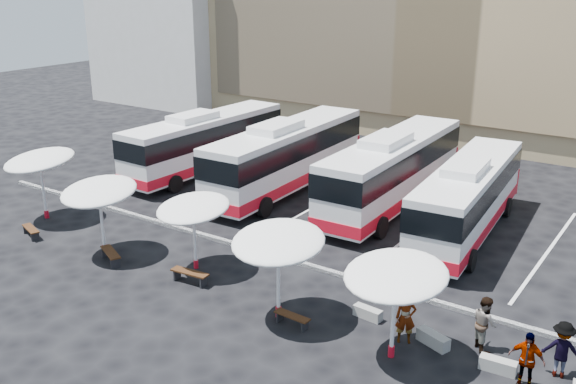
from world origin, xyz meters
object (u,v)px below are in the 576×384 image
Objects in this scene: wood_bench_0 at (31,230)px; passenger_3 at (562,349)px; wood_bench_3 at (292,317)px; passenger_2 at (527,360)px; sunshade_4 at (396,276)px; passenger_0 at (406,317)px; passenger_1 at (485,323)px; conc_bench_1 at (433,339)px; sunshade_1 at (99,192)px; wood_bench_2 at (190,274)px; conc_bench_2 at (498,365)px; bus_2 at (393,169)px; sunshade_2 at (193,208)px; bus_0 at (206,141)px; bus_1 at (287,154)px; wood_bench_1 at (111,254)px; sunshade_0 at (40,161)px; bus_3 at (468,196)px; conc_bench_0 at (368,313)px.

passenger_3 is at bearing 5.95° from wood_bench_0.
wood_bench_3 is 8.00m from passenger_2.
sunshade_4 is 2.30m from passenger_0.
passenger_1 reaches higher than passenger_2.
conc_bench_1 is at bearing 75.71° from passenger_1.
wood_bench_2 is at bearing -0.28° from sunshade_1.
sunshade_1 is 3.09× the size of conc_bench_1.
passenger_2 is (18.51, 0.58, -2.02)m from sunshade_1.
bus_2 is at bearing 128.24° from conc_bench_2.
wood_bench_3 is 1.17× the size of conc_bench_1.
sunshade_1 is at bearing 154.40° from passenger_0.
sunshade_2 is at bearing 164.98° from wood_bench_3.
conc_bench_2 is at bearing 2.95° from sunshade_1.
bus_1 is at bearing 0.60° from bus_0.
wood_bench_1 is 17.57m from passenger_2.
bus_0 reaches higher than passenger_3.
passenger_1 is (22.78, 0.67, -2.15)m from sunshade_0.
bus_2 reaches higher than passenger_3.
bus_3 is 3.27× the size of sunshade_1.
bus_2 reaches higher than bus_0.
sunshade_1 is 2.22× the size of wood_bench_1.
wood_bench_0 is at bearing 55.18° from passenger_1.
sunshade_1 is at bearing -68.24° from bus_0.
bus_1 reaches higher than conc_bench_1.
sunshade_1 is at bearing -179.59° from passenger_2.
bus_0 is 10.85× the size of conc_bench_2.
conc_bench_1 is at bearing 0.07° from sunshade_2.
wood_bench_0 is 0.82× the size of passenger_2.
wood_bench_1 is at bearing -179.89° from wood_bench_3.
wood_bench_3 is (5.36, -0.45, -0.06)m from wood_bench_2.
sunshade_2 is 8.52m from conc_bench_0.
wood_bench_3 is at bearing 69.42° from passenger_1.
wood_bench_1 is 0.99× the size of wood_bench_2.
sunshade_2 reaches higher than wood_bench_3.
wood_bench_0 is 1.08× the size of wood_bench_3.
sunshade_1 is 14.57m from passenger_0.
sunshade_0 is 1.17× the size of sunshade_1.
bus_0 is 10.33× the size of conc_bench_1.
sunshade_1 is 19.45m from passenger_3.
sunshade_2 is at bearing 51.67° from passenger_1.
wood_bench_0 is at bearing -172.40° from conc_bench_0.
passenger_3 is (6.48, -9.68, -1.02)m from bus_3.
passenger_3 is at bearing -22.29° from bus_0.
bus_1 is 1.09× the size of bus_3.
wood_bench_1 is at bearing 56.80° from passenger_1.
wood_bench_0 is (1.55, -2.00, -2.76)m from sunshade_0.
bus_0 is at bearing 139.95° from wood_bench_3.
wood_bench_2 is (11.23, -1.31, -2.72)m from sunshade_0.
bus_0 is 24.93m from conc_bench_2.
passenger_1 is at bearing -3.76° from passenger_0.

